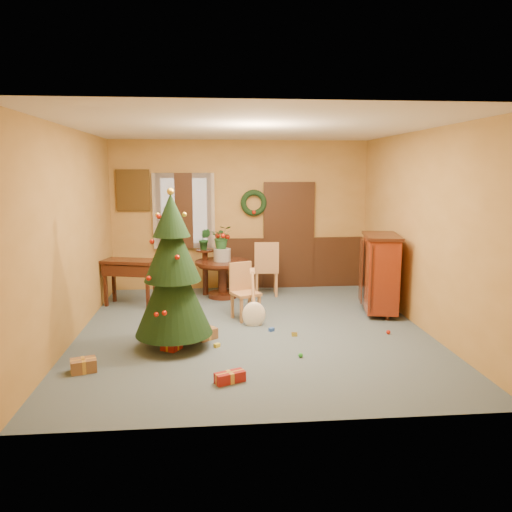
{
  "coord_description": "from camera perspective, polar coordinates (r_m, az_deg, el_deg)",
  "views": [
    {
      "loc": [
        -0.6,
        -7.02,
        2.31
      ],
      "look_at": [
        0.09,
        0.4,
        1.04
      ],
      "focal_mm": 35.0,
      "sensor_mm": 36.0,
      "label": 1
    }
  ],
  "objects": [
    {
      "name": "sideboard",
      "position": [
        8.37,
        14.02,
        -1.72
      ],
      "size": [
        0.72,
        1.1,
        1.3
      ],
      "color": "#561609",
      "rests_on": "floor"
    },
    {
      "name": "toy_d",
      "position": [
        7.47,
        14.89,
        -8.41
      ],
      "size": [
        0.06,
        0.06,
        0.06
      ],
      "primitive_type": "sphere",
      "color": "#B81F0C",
      "rests_on": "floor"
    },
    {
      "name": "guitar",
      "position": [
        7.5,
        -0.24,
        -4.92
      ],
      "size": [
        0.51,
        0.63,
        0.82
      ],
      "primitive_type": null,
      "rotation": [
        -0.49,
        0.0,
        0.33
      ],
      "color": "#F1E5C9",
      "rests_on": "floor"
    },
    {
      "name": "urn",
      "position": [
        9.14,
        -3.89,
        0.14
      ],
      "size": [
        0.31,
        0.31,
        0.23
      ],
      "primitive_type": "cylinder",
      "color": "slate",
      "rests_on": "dining_table"
    },
    {
      "name": "toy_a",
      "position": [
        7.36,
        1.78,
        -8.4
      ],
      "size": [
        0.09,
        0.09,
        0.05
      ],
      "primitive_type": "cube",
      "rotation": [
        0.0,
        0.0,
        0.63
      ],
      "color": "#2952B4",
      "rests_on": "floor"
    },
    {
      "name": "chair_far",
      "position": [
        9.28,
        1.2,
        -1.24
      ],
      "size": [
        0.48,
        0.48,
        1.03
      ],
      "color": "olive",
      "rests_on": "floor"
    },
    {
      "name": "gift_a",
      "position": [
        6.28,
        -19.11,
        -11.73
      ],
      "size": [
        0.33,
        0.28,
        0.15
      ],
      "color": "brown",
      "rests_on": "floor"
    },
    {
      "name": "centerpiece_plant",
      "position": [
        9.09,
        -3.91,
        2.17
      ],
      "size": [
        0.38,
        0.33,
        0.42
      ],
      "primitive_type": "imported",
      "color": "#1E4C23",
      "rests_on": "urn"
    },
    {
      "name": "writing_desk",
      "position": [
        8.9,
        -14.23,
        -1.67
      ],
      "size": [
        0.99,
        0.67,
        0.8
      ],
      "color": "black",
      "rests_on": "floor"
    },
    {
      "name": "plant_stand",
      "position": [
        9.4,
        -5.83,
        -1.24
      ],
      "size": [
        0.33,
        0.33,
        0.86
      ],
      "color": "black",
      "rests_on": "floor"
    },
    {
      "name": "chair_near",
      "position": [
        7.88,
        -1.44,
        -3.77
      ],
      "size": [
        0.51,
        0.51,
        0.89
      ],
      "color": "olive",
      "rests_on": "floor"
    },
    {
      "name": "christmas_tree",
      "position": [
        6.57,
        -9.5,
        -1.98
      ],
      "size": [
        1.02,
        1.02,
        2.1
      ],
      "color": "#382111",
      "rests_on": "floor"
    },
    {
      "name": "toy_e",
      "position": [
        7.17,
        4.41,
        -8.91
      ],
      "size": [
        0.08,
        0.05,
        0.05
      ],
      "primitive_type": "cube",
      "rotation": [
        0.0,
        0.0,
        -0.04
      ],
      "color": "gold",
      "rests_on": "floor"
    },
    {
      "name": "gift_d",
      "position": [
        5.68,
        -3.0,
        -13.66
      ],
      "size": [
        0.36,
        0.26,
        0.12
      ],
      "color": "maroon",
      "rests_on": "floor"
    },
    {
      "name": "toy_c",
      "position": [
        6.75,
        -4.49,
        -10.14
      ],
      "size": [
        0.09,
        0.09,
        0.05
      ],
      "primitive_type": "cube",
      "rotation": [
        0.0,
        0.0,
        0.73
      ],
      "color": "yellow",
      "rests_on": "floor"
    },
    {
      "name": "dining_table",
      "position": [
        9.19,
        -3.87,
        -1.83
      ],
      "size": [
        0.99,
        0.99,
        0.68
      ],
      "color": "black",
      "rests_on": "floor"
    },
    {
      "name": "gift_b",
      "position": [
        6.71,
        -9.65,
        -9.64
      ],
      "size": [
        0.29,
        0.29,
        0.22
      ],
      "color": "maroon",
      "rests_on": "floor"
    },
    {
      "name": "toy_b",
      "position": [
        6.4,
        5.12,
        -11.23
      ],
      "size": [
        0.06,
        0.06,
        0.06
      ],
      "primitive_type": "sphere",
      "color": "#258826",
      "rests_on": "floor"
    },
    {
      "name": "stand_plant",
      "position": [
        9.32,
        -5.88,
        1.92
      ],
      "size": [
        0.25,
        0.22,
        0.4
      ],
      "primitive_type": "imported",
      "rotation": [
        0.0,
        0.0,
        -0.24
      ],
      "color": "#19471E",
      "rests_on": "plant_stand"
    },
    {
      "name": "gift_c",
      "position": [
        7.05,
        -5.73,
        -8.83
      ],
      "size": [
        0.34,
        0.32,
        0.15
      ],
      "color": "brown",
      "rests_on": "floor"
    },
    {
      "name": "room_envelope",
      "position": [
        9.83,
        -0.53,
        2.71
      ],
      "size": [
        5.5,
        5.5,
        5.5
      ],
      "color": "#3A4B54",
      "rests_on": "ground"
    }
  ]
}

